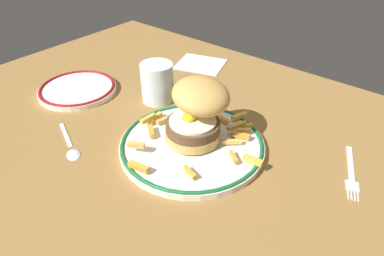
# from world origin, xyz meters

# --- Properties ---
(ground_plane) EXTENTS (1.33, 0.82, 0.04)m
(ground_plane) POSITION_xyz_m (0.00, 0.00, -0.02)
(ground_plane) COLOR olive
(dinner_plate) EXTENTS (0.28, 0.28, 0.02)m
(dinner_plate) POSITION_xyz_m (-0.02, -0.03, 0.01)
(dinner_plate) COLOR white
(dinner_plate) RESTS_ON ground_plane
(burger) EXTENTS (0.13, 0.13, 0.12)m
(burger) POSITION_xyz_m (-0.02, -0.01, 0.07)
(burger) COLOR tan
(burger) RESTS_ON dinner_plate
(fries_pile) EXTENTS (0.25, 0.27, 0.02)m
(fries_pile) POSITION_xyz_m (-0.02, -0.01, 0.02)
(fries_pile) COLOR #E6A851
(fries_pile) RESTS_ON dinner_plate
(water_glass) EXTENTS (0.07, 0.07, 0.09)m
(water_glass) POSITION_xyz_m (-0.19, 0.06, 0.04)
(water_glass) COLOR silver
(water_glass) RESTS_ON ground_plane
(side_plate) EXTENTS (0.18, 0.18, 0.02)m
(side_plate) POSITION_xyz_m (-0.37, -0.04, 0.01)
(side_plate) COLOR white
(side_plate) RESTS_ON ground_plane
(fork) EXTENTS (0.07, 0.14, 0.00)m
(fork) POSITION_xyz_m (0.25, 0.09, 0.00)
(fork) COLOR silver
(fork) RESTS_ON ground_plane
(spoon) EXTENTS (0.13, 0.07, 0.01)m
(spoon) POSITION_xyz_m (-0.19, -0.18, 0.00)
(spoon) COLOR silver
(spoon) RESTS_ON ground_plane
(napkin) EXTENTS (0.16, 0.15, 0.00)m
(napkin) POSITION_xyz_m (-0.23, 0.27, 0.00)
(napkin) COLOR silver
(napkin) RESTS_ON ground_plane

